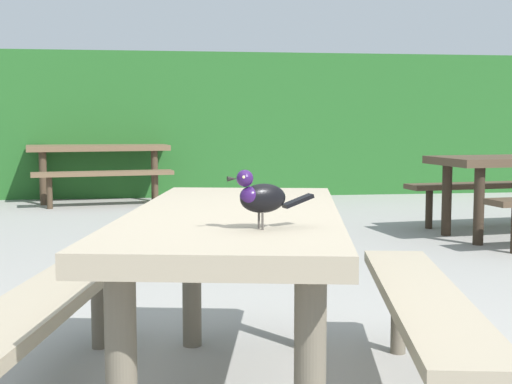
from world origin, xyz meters
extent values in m
cube|color=#235B23|center=(0.00, 8.23, 1.00)|extent=(28.00, 1.21, 2.00)
cube|color=gray|center=(-0.14, 0.20, 0.70)|extent=(1.10, 1.91, 0.07)
cylinder|color=#635B4C|center=(-0.53, -0.44, 0.33)|extent=(0.09, 0.09, 0.67)
cylinder|color=#635B4C|center=(-0.26, 0.94, 0.33)|extent=(0.09, 0.09, 0.67)
cylinder|color=#635B4C|center=(0.26, 0.84, 0.33)|extent=(0.09, 0.09, 0.67)
cube|color=gray|center=(-0.82, 0.34, 0.41)|extent=(0.61, 1.73, 0.05)
cylinder|color=#635B4C|center=(-0.70, 0.97, 0.20)|extent=(0.07, 0.07, 0.39)
cube|color=gray|center=(0.55, 0.06, 0.41)|extent=(0.61, 1.73, 0.05)
cylinder|color=#635B4C|center=(0.68, 0.69, 0.20)|extent=(0.07, 0.07, 0.39)
ellipsoid|color=black|center=(-0.11, -0.27, 0.84)|extent=(0.16, 0.11, 0.09)
ellipsoid|color=#2D144C|center=(-0.15, -0.28, 0.84)|extent=(0.08, 0.08, 0.06)
sphere|color=#2D144C|center=(-0.16, -0.29, 0.90)|extent=(0.05, 0.05, 0.05)
sphere|color=#EAE08C|center=(-0.17, -0.31, 0.90)|extent=(0.01, 0.01, 0.01)
sphere|color=#EAE08C|center=(-0.18, -0.27, 0.90)|extent=(0.01, 0.01, 0.01)
cone|color=black|center=(-0.20, -0.30, 0.90)|extent=(0.03, 0.02, 0.02)
cube|color=black|center=(0.01, -0.24, 0.82)|extent=(0.10, 0.06, 0.04)
cylinder|color=#47423D|center=(-0.11, -0.29, 0.77)|extent=(0.01, 0.01, 0.05)
cylinder|color=#47423D|center=(-0.12, -0.26, 0.77)|extent=(0.01, 0.01, 0.05)
cube|color=brown|center=(-1.14, 7.34, 0.70)|extent=(1.90, 1.03, 0.07)
cylinder|color=#423324|center=(-0.40, 7.19, 0.33)|extent=(0.09, 0.09, 0.67)
cylinder|color=#423324|center=(-0.48, 7.71, 0.33)|extent=(0.09, 0.09, 0.67)
cylinder|color=#423324|center=(-1.79, 6.97, 0.33)|extent=(0.09, 0.09, 0.67)
cylinder|color=#423324|center=(-1.87, 7.49, 0.33)|extent=(0.09, 0.09, 0.67)
cube|color=brown|center=(-1.03, 6.65, 0.41)|extent=(1.73, 0.54, 0.05)
cylinder|color=#423324|center=(-0.39, 6.75, 0.20)|extent=(0.07, 0.07, 0.39)
cylinder|color=#423324|center=(-1.66, 6.55, 0.20)|extent=(0.07, 0.07, 0.39)
cube|color=brown|center=(-1.25, 8.03, 0.41)|extent=(1.73, 0.54, 0.05)
cylinder|color=#423324|center=(-0.61, 8.13, 0.20)|extent=(0.07, 0.07, 0.39)
cylinder|color=#423324|center=(-1.88, 7.93, 0.20)|extent=(0.07, 0.07, 0.39)
cylinder|color=#2E241A|center=(2.33, 3.41, 0.33)|extent=(0.09, 0.09, 0.67)
cylinder|color=#2E241A|center=(2.26, 3.94, 0.33)|extent=(0.09, 0.09, 0.67)
cube|color=#473828|center=(2.90, 4.46, 0.41)|extent=(1.73, 0.50, 0.05)
cylinder|color=#2E241A|center=(2.27, 4.38, 0.20)|extent=(0.07, 0.07, 0.39)
camera|label=1|loc=(-0.44, -2.47, 1.08)|focal=51.38mm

